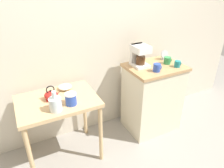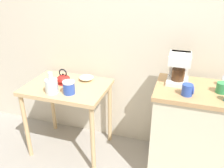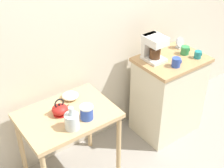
{
  "view_description": "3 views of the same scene",
  "coord_description": "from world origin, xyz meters",
  "px_view_note": "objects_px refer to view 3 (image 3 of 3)",
  "views": [
    {
      "loc": [
        -0.98,
        -1.85,
        1.93
      ],
      "look_at": [
        -0.06,
        -0.04,
        0.85
      ],
      "focal_mm": 33.62,
      "sensor_mm": 36.0,
      "label": 1
    },
    {
      "loc": [
        0.42,
        -1.82,
        1.78
      ],
      "look_at": [
        -0.17,
        -0.0,
        0.88
      ],
      "focal_mm": 37.22,
      "sensor_mm": 36.0,
      "label": 2
    },
    {
      "loc": [
        -1.6,
        -1.9,
        2.48
      ],
      "look_at": [
        -0.24,
        -0.04,
        0.97
      ],
      "focal_mm": 50.9,
      "sensor_mm": 36.0,
      "label": 3
    }
  ],
  "objects_px": {
    "canister_enamel": "(87,112)",
    "coffee_maker": "(153,47)",
    "mug_blue": "(176,62)",
    "glass_carafe_vase": "(72,121)",
    "table_clock": "(180,43)",
    "teakettle": "(60,109)",
    "mug_dark_teal": "(198,55)",
    "bowl_stoneware": "(70,96)",
    "mug_tall_green": "(185,50)"
  },
  "relations": [
    {
      "from": "coffee_maker",
      "to": "mug_dark_teal",
      "type": "distance_m",
      "value": 0.48
    },
    {
      "from": "mug_dark_teal",
      "to": "table_clock",
      "type": "distance_m",
      "value": 0.27
    },
    {
      "from": "mug_tall_green",
      "to": "mug_blue",
      "type": "bearing_deg",
      "value": -153.87
    },
    {
      "from": "canister_enamel",
      "to": "coffee_maker",
      "type": "relative_size",
      "value": 0.48
    },
    {
      "from": "mug_blue",
      "to": "mug_tall_green",
      "type": "bearing_deg",
      "value": 26.13
    },
    {
      "from": "bowl_stoneware",
      "to": "coffee_maker",
      "type": "distance_m",
      "value": 0.96
    },
    {
      "from": "mug_blue",
      "to": "canister_enamel",
      "type": "bearing_deg",
      "value": -179.73
    },
    {
      "from": "canister_enamel",
      "to": "mug_tall_green",
      "type": "relative_size",
      "value": 1.33
    },
    {
      "from": "bowl_stoneware",
      "to": "glass_carafe_vase",
      "type": "bearing_deg",
      "value": -117.37
    },
    {
      "from": "glass_carafe_vase",
      "to": "table_clock",
      "type": "relative_size",
      "value": 1.65
    },
    {
      "from": "teakettle",
      "to": "coffee_maker",
      "type": "height_order",
      "value": "coffee_maker"
    },
    {
      "from": "canister_enamel",
      "to": "coffee_maker",
      "type": "height_order",
      "value": "coffee_maker"
    },
    {
      "from": "canister_enamel",
      "to": "mug_tall_green",
      "type": "bearing_deg",
      "value": 5.86
    },
    {
      "from": "mug_dark_teal",
      "to": "mug_blue",
      "type": "bearing_deg",
      "value": 178.39
    },
    {
      "from": "bowl_stoneware",
      "to": "glass_carafe_vase",
      "type": "distance_m",
      "value": 0.41
    },
    {
      "from": "mug_blue",
      "to": "mug_dark_teal",
      "type": "xyz_separation_m",
      "value": [
        0.3,
        -0.01,
        -0.01
      ]
    },
    {
      "from": "canister_enamel",
      "to": "mug_tall_green",
      "type": "xyz_separation_m",
      "value": [
        1.3,
        0.13,
        0.13
      ]
    },
    {
      "from": "mug_blue",
      "to": "mug_dark_teal",
      "type": "distance_m",
      "value": 0.3
    },
    {
      "from": "mug_tall_green",
      "to": "teakettle",
      "type": "bearing_deg",
      "value": 178.19
    },
    {
      "from": "teakettle",
      "to": "glass_carafe_vase",
      "type": "relative_size",
      "value": 0.82
    },
    {
      "from": "coffee_maker",
      "to": "mug_tall_green",
      "type": "bearing_deg",
      "value": -18.19
    },
    {
      "from": "mug_tall_green",
      "to": "mug_dark_teal",
      "type": "bearing_deg",
      "value": -73.17
    },
    {
      "from": "canister_enamel",
      "to": "coffee_maker",
      "type": "bearing_deg",
      "value": 14.68
    },
    {
      "from": "bowl_stoneware",
      "to": "teakettle",
      "type": "xyz_separation_m",
      "value": [
        -0.18,
        -0.15,
        0.02
      ]
    },
    {
      "from": "teakettle",
      "to": "glass_carafe_vase",
      "type": "height_order",
      "value": "glass_carafe_vase"
    },
    {
      "from": "teakettle",
      "to": "coffee_maker",
      "type": "bearing_deg",
      "value": 3.6
    },
    {
      "from": "glass_carafe_vase",
      "to": "canister_enamel",
      "type": "relative_size",
      "value": 1.66
    },
    {
      "from": "mug_tall_green",
      "to": "canister_enamel",
      "type": "bearing_deg",
      "value": -174.14
    },
    {
      "from": "glass_carafe_vase",
      "to": "mug_blue",
      "type": "distance_m",
      "value": 1.2
    },
    {
      "from": "glass_carafe_vase",
      "to": "teakettle",
      "type": "bearing_deg",
      "value": 88.17
    },
    {
      "from": "teakettle",
      "to": "mug_dark_teal",
      "type": "distance_m",
      "value": 1.51
    },
    {
      "from": "mug_dark_teal",
      "to": "glass_carafe_vase",
      "type": "bearing_deg",
      "value": -178.79
    },
    {
      "from": "glass_carafe_vase",
      "to": "table_clock",
      "type": "xyz_separation_m",
      "value": [
        1.52,
        0.3,
        0.13
      ]
    },
    {
      "from": "coffee_maker",
      "to": "mug_tall_green",
      "type": "height_order",
      "value": "coffee_maker"
    },
    {
      "from": "mug_blue",
      "to": "table_clock",
      "type": "xyz_separation_m",
      "value": [
        0.32,
        0.26,
        0.01
      ]
    },
    {
      "from": "mug_tall_green",
      "to": "mug_dark_teal",
      "type": "distance_m",
      "value": 0.14
    },
    {
      "from": "bowl_stoneware",
      "to": "mug_dark_teal",
      "type": "bearing_deg",
      "value": -14.32
    },
    {
      "from": "teakettle",
      "to": "table_clock",
      "type": "xyz_separation_m",
      "value": [
        1.51,
        0.09,
        0.15
      ]
    },
    {
      "from": "glass_carafe_vase",
      "to": "mug_dark_teal",
      "type": "distance_m",
      "value": 1.5
    },
    {
      "from": "teakettle",
      "to": "table_clock",
      "type": "relative_size",
      "value": 1.35
    },
    {
      "from": "coffee_maker",
      "to": "mug_blue",
      "type": "xyz_separation_m",
      "value": [
        0.09,
        -0.24,
        -0.1
      ]
    },
    {
      "from": "bowl_stoneware",
      "to": "glass_carafe_vase",
      "type": "height_order",
      "value": "glass_carafe_vase"
    },
    {
      "from": "bowl_stoneware",
      "to": "teakettle",
      "type": "relative_size",
      "value": 0.91
    },
    {
      "from": "mug_blue",
      "to": "table_clock",
      "type": "bearing_deg",
      "value": 38.99
    },
    {
      "from": "teakettle",
      "to": "canister_enamel",
      "type": "xyz_separation_m",
      "value": [
        0.15,
        -0.18,
        0.01
      ]
    },
    {
      "from": "mug_dark_teal",
      "to": "table_clock",
      "type": "xyz_separation_m",
      "value": [
        0.02,
        0.27,
        0.02
      ]
    },
    {
      "from": "bowl_stoneware",
      "to": "canister_enamel",
      "type": "bearing_deg",
      "value": -95.04
    },
    {
      "from": "canister_enamel",
      "to": "glass_carafe_vase",
      "type": "bearing_deg",
      "value": -167.58
    },
    {
      "from": "teakettle",
      "to": "mug_blue",
      "type": "relative_size",
      "value": 1.83
    },
    {
      "from": "coffee_maker",
      "to": "mug_blue",
      "type": "bearing_deg",
      "value": -70.01
    }
  ]
}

